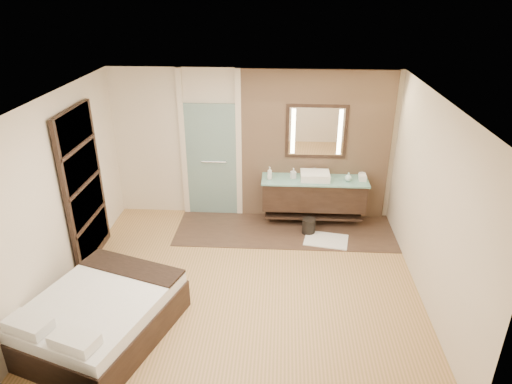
# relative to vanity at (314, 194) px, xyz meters

# --- Properties ---
(floor) EXTENTS (5.00, 5.00, 0.00)m
(floor) POSITION_rel_vanity_xyz_m (-1.10, -1.92, -0.58)
(floor) COLOR olive
(floor) RESTS_ON ground
(tile_strip) EXTENTS (3.80, 1.30, 0.01)m
(tile_strip) POSITION_rel_vanity_xyz_m (-0.50, -0.32, -0.57)
(tile_strip) COLOR #3A2820
(tile_strip) RESTS_ON floor
(stone_wall) EXTENTS (2.60, 0.08, 2.70)m
(stone_wall) POSITION_rel_vanity_xyz_m (0.00, 0.29, 0.77)
(stone_wall) COLOR tan
(stone_wall) RESTS_ON floor
(vanity) EXTENTS (1.85, 0.55, 0.88)m
(vanity) POSITION_rel_vanity_xyz_m (0.00, 0.00, 0.00)
(vanity) COLOR black
(vanity) RESTS_ON stone_wall
(mirror_unit) EXTENTS (1.06, 0.04, 0.96)m
(mirror_unit) POSITION_rel_vanity_xyz_m (0.00, 0.24, 1.07)
(mirror_unit) COLOR black
(mirror_unit) RESTS_ON stone_wall
(frosted_door) EXTENTS (1.10, 0.12, 2.70)m
(frosted_door) POSITION_rel_vanity_xyz_m (-1.85, 0.28, 0.56)
(frosted_door) COLOR #ACD9D3
(frosted_door) RESTS_ON floor
(shoji_partition) EXTENTS (0.06, 1.20, 2.40)m
(shoji_partition) POSITION_rel_vanity_xyz_m (-3.53, -1.32, 0.63)
(shoji_partition) COLOR black
(shoji_partition) RESTS_ON floor
(bed) EXTENTS (1.95, 2.18, 0.70)m
(bed) POSITION_rel_vanity_xyz_m (-2.75, -3.07, -0.29)
(bed) COLOR black
(bed) RESTS_ON floor
(bath_mat) EXTENTS (0.80, 0.62, 0.02)m
(bath_mat) POSITION_rel_vanity_xyz_m (0.20, -0.64, -0.56)
(bath_mat) COLOR silver
(bath_mat) RESTS_ON floor
(waste_bin) EXTENTS (0.28, 0.28, 0.28)m
(waste_bin) POSITION_rel_vanity_xyz_m (-0.09, -0.40, -0.44)
(waste_bin) COLOR black
(waste_bin) RESTS_ON floor
(tissue_box) EXTENTS (0.12, 0.12, 0.10)m
(tissue_box) POSITION_rel_vanity_xyz_m (0.82, -0.03, 0.33)
(tissue_box) COLOR white
(tissue_box) RESTS_ON vanity
(soap_bottle_a) EXTENTS (0.12, 0.12, 0.23)m
(soap_bottle_a) POSITION_rel_vanity_xyz_m (-0.79, -0.06, 0.40)
(soap_bottle_a) COLOR silver
(soap_bottle_a) RESTS_ON vanity
(soap_bottle_b) EXTENTS (0.11, 0.11, 0.19)m
(soap_bottle_b) POSITION_rel_vanity_xyz_m (-0.38, 0.01, 0.38)
(soap_bottle_b) COLOR #B2B2B2
(soap_bottle_b) RESTS_ON vanity
(soap_bottle_c) EXTENTS (0.13, 0.13, 0.15)m
(soap_bottle_c) POSITION_rel_vanity_xyz_m (0.57, -0.05, 0.36)
(soap_bottle_c) COLOR silver
(soap_bottle_c) RESTS_ON vanity
(cup) EXTENTS (0.15, 0.15, 0.11)m
(cup) POSITION_rel_vanity_xyz_m (0.82, 0.06, 0.34)
(cup) COLOR white
(cup) RESTS_ON vanity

